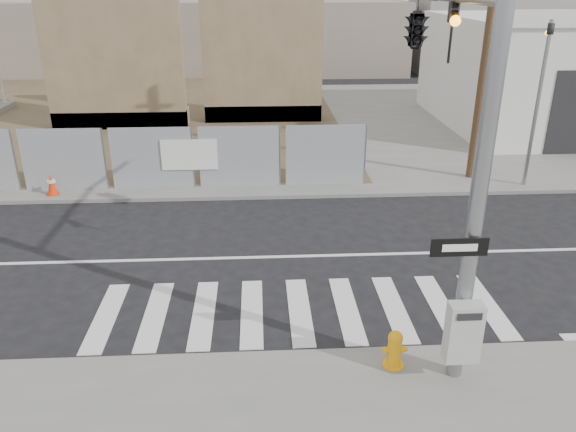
{
  "coord_description": "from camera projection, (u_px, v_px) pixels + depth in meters",
  "views": [
    {
      "loc": [
        -0.8,
        -12.52,
        6.4
      ],
      "look_at": [
        -0.14,
        -0.69,
        1.4
      ],
      "focal_mm": 35.0,
      "sensor_mm": 36.0,
      "label": 1
    }
  ],
  "objects": [
    {
      "name": "far_signal_pole",
      "position": [
        541.0,
        82.0,
        17.33
      ],
      "size": [
        0.16,
        0.2,
        5.6
      ],
      "color": "gray",
      "rests_on": "sidewalk_far"
    },
    {
      "name": "sidewalk_far",
      "position": [
        274.0,
        123.0,
        26.9
      ],
      "size": [
        50.0,
        20.0,
        0.12
      ],
      "primitive_type": "cube",
      "color": "slate",
      "rests_on": "ground"
    },
    {
      "name": "traffic_cone_d",
      "position": [
        267.0,
        170.0,
        18.77
      ],
      "size": [
        0.45,
        0.45,
        0.79
      ],
      "rotation": [
        0.0,
        0.0,
        -0.11
      ],
      "color": "orange",
      "rests_on": "sidewalk_far"
    },
    {
      "name": "concrete_wall_right",
      "position": [
        262.0,
        51.0,
        25.66
      ],
      "size": [
        5.5,
        1.3,
        8.0
      ],
      "color": "brown",
      "rests_on": "sidewalk_far"
    },
    {
      "name": "utility_pole_right",
      "position": [
        490.0,
        21.0,
        17.41
      ],
      "size": [
        1.6,
        0.28,
        10.0
      ],
      "color": "brown",
      "rests_on": "sidewalk_far"
    },
    {
      "name": "traffic_cone_c",
      "position": [
        52.0,
        185.0,
        17.63
      ],
      "size": [
        0.47,
        0.47,
        0.69
      ],
      "rotation": [
        0.0,
        0.0,
        0.43
      ],
      "color": "red",
      "rests_on": "sidewalk_far"
    },
    {
      "name": "fire_hydrant",
      "position": [
        395.0,
        349.0,
        9.75
      ],
      "size": [
        0.47,
        0.47,
        0.71
      ],
      "rotation": [
        0.0,
        0.0,
        0.33
      ],
      "color": "#F7A00D",
      "rests_on": "sidewalk_near"
    },
    {
      "name": "signal_pole",
      "position": [
        433.0,
        74.0,
        10.43
      ],
      "size": [
        0.96,
        5.87,
        7.0
      ],
      "color": "gray",
      "rests_on": "sidewalk_near"
    },
    {
      "name": "ground",
      "position": [
        292.0,
        257.0,
        14.04
      ],
      "size": [
        100.0,
        100.0,
        0.0
      ],
      "primitive_type": "plane",
      "color": "black",
      "rests_on": "ground"
    },
    {
      "name": "concrete_wall_left",
      "position": [
        113.0,
        55.0,
        24.41
      ],
      "size": [
        6.0,
        1.3,
        8.0
      ],
      "color": "brown",
      "rests_on": "sidewalk_far"
    }
  ]
}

